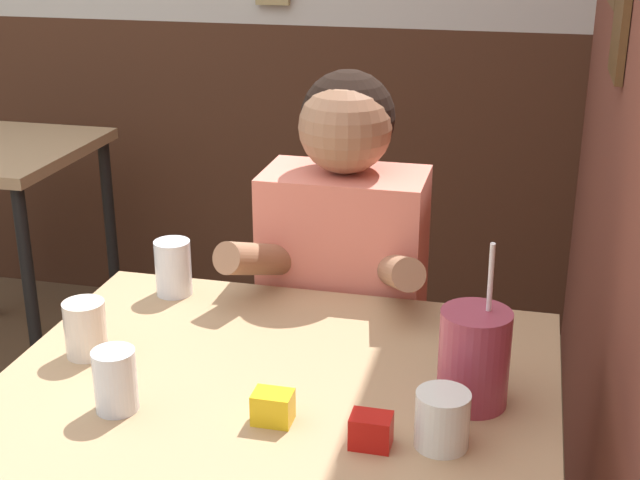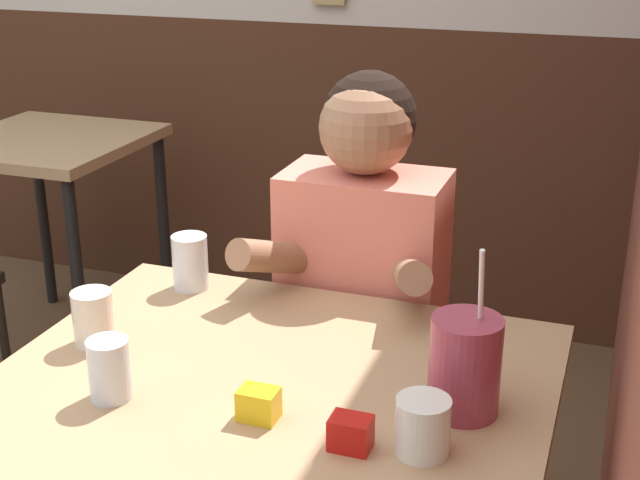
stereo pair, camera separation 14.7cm
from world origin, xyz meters
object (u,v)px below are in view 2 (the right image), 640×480
at_px(main_table, 253,439).
at_px(background_table, 50,170).
at_px(person_seated, 362,334).
at_px(cocktail_pitcher, 465,365).

relative_size(main_table, background_table, 1.19).
height_order(background_table, person_seated, person_seated).
xyz_separation_m(main_table, cocktail_pitcher, (0.32, 0.09, 0.15)).
bearing_deg(cocktail_pitcher, person_seated, 122.64).
bearing_deg(main_table, background_table, 135.30).
relative_size(main_table, person_seated, 0.77).
height_order(background_table, cocktail_pitcher, cocktail_pitcher).
xyz_separation_m(main_table, person_seated, (0.01, 0.57, -0.08)).
relative_size(background_table, cocktail_pitcher, 2.78).
bearing_deg(background_table, main_table, -44.70).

